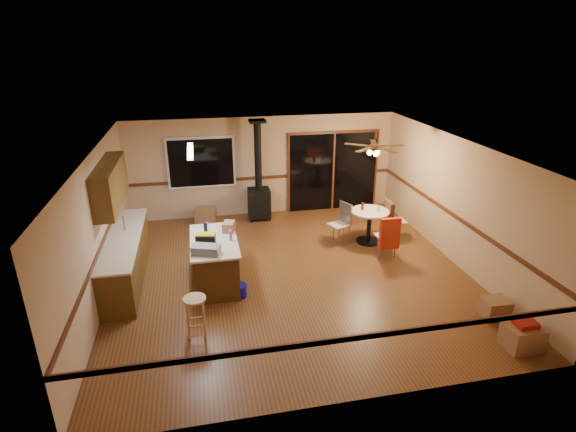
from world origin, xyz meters
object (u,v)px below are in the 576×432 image
object	(u,v)px
blue_bucket	(239,291)
chair_left	(342,218)
toolbox_black	(206,240)
box_under_window	(205,215)
chair_right	(390,216)
kitchen_island	(215,261)
bar_stool	(196,316)
chair_near	(389,233)
wood_stove	(259,193)
dining_table	(369,221)
box_corner_a	(522,336)
box_corner_b	(495,308)
toolbox_grey	(206,250)

from	to	relation	value
blue_bucket	chair_left	world-z (taller)	chair_left
toolbox_black	box_under_window	bearing A→B (deg)	89.20
box_under_window	chair_right	bearing A→B (deg)	-24.34
kitchen_island	blue_bucket	xyz separation A→B (m)	(0.39, -0.62, -0.34)
bar_stool	chair_near	bearing A→B (deg)	24.53
box_under_window	blue_bucket	bearing A→B (deg)	-82.49
wood_stove	toolbox_black	bearing A→B (deg)	-114.12
dining_table	chair_right	distance (m)	0.53
chair_near	blue_bucket	bearing A→B (deg)	-165.07
chair_left	bar_stool	bearing A→B (deg)	-139.48
bar_stool	box_corner_a	distance (m)	5.09
box_under_window	toolbox_black	bearing A→B (deg)	-90.80
toolbox_black	chair_near	size ratio (longest dim) A/B	0.51
wood_stove	toolbox_black	world-z (taller)	wood_stove
chair_near	box_corner_b	distance (m)	2.62
wood_stove	box_corner_a	size ratio (longest dim) A/B	4.83
wood_stove	box_under_window	bearing A→B (deg)	177.95
dining_table	chair_left	distance (m)	0.62
chair_left	box_corner_b	size ratio (longest dim) A/B	1.25
chair_left	box_under_window	bearing A→B (deg)	149.45
chair_near	toolbox_black	bearing A→B (deg)	-173.56
bar_stool	blue_bucket	size ratio (longest dim) A/B	2.38
wood_stove	chair_right	distance (m)	3.36
chair_right	box_under_window	distance (m)	4.63
toolbox_grey	wood_stove	bearing A→B (deg)	67.98
toolbox_grey	chair_near	distance (m)	3.94
wood_stove	chair_near	distance (m)	3.68
blue_bucket	box_corner_b	xyz separation A→B (m)	(4.21, -1.54, 0.06)
bar_stool	chair_left	bearing A→B (deg)	40.52
toolbox_grey	box_corner_a	distance (m)	5.31
bar_stool	chair_left	size ratio (longest dim) A/B	1.26
kitchen_island	bar_stool	world-z (taller)	kitchen_island
kitchen_island	blue_bucket	bearing A→B (deg)	-57.78
box_under_window	box_corner_b	distance (m)	7.05
dining_table	bar_stool	bearing A→B (deg)	-145.41
toolbox_black	chair_near	xyz separation A→B (m)	(3.83, 0.43, -0.40)
toolbox_black	blue_bucket	size ratio (longest dim) A/B	1.26
chair_left	kitchen_island	bearing A→B (deg)	-156.76
toolbox_grey	toolbox_black	bearing A→B (deg)	88.79
bar_stool	box_under_window	size ratio (longest dim) A/B	1.34
toolbox_grey	box_corner_b	bearing A→B (deg)	-18.82
chair_left	chair_near	size ratio (longest dim) A/B	0.76
dining_table	box_corner_b	distance (m)	3.47
wood_stove	box_corner_b	xyz separation A→B (m)	(3.30, -5.21, -0.56)
dining_table	box_corner_b	xyz separation A→B (m)	(1.01, -3.30, -0.36)
blue_bucket	box_corner_a	bearing A→B (deg)	-29.74
kitchen_island	chair_left	size ratio (longest dim) A/B	3.17
wood_stove	dining_table	size ratio (longest dim) A/B	2.87
toolbox_grey	kitchen_island	bearing A→B (deg)	74.30
blue_bucket	box_corner_a	world-z (taller)	box_corner_a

